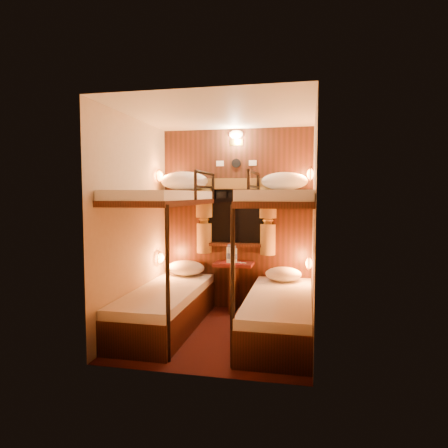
% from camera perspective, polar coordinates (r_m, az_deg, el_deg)
% --- Properties ---
extents(floor, '(2.10, 2.10, 0.00)m').
position_cam_1_polar(floor, '(4.59, -0.61, -15.33)').
color(floor, '#37100F').
rests_on(floor, ground).
extents(ceiling, '(2.10, 2.10, 0.00)m').
position_cam_1_polar(ceiling, '(4.41, -0.64, 15.51)').
color(ceiling, silver).
rests_on(ceiling, wall_back).
extents(wall_back, '(2.40, 0.00, 2.40)m').
position_cam_1_polar(wall_back, '(5.37, 1.80, 0.64)').
color(wall_back, '#C6B293').
rests_on(wall_back, floor).
extents(wall_front, '(2.40, 0.00, 2.40)m').
position_cam_1_polar(wall_front, '(3.32, -4.55, -1.63)').
color(wall_front, '#C6B293').
rests_on(wall_front, floor).
extents(wall_left, '(0.00, 2.40, 2.40)m').
position_cam_1_polar(wall_left, '(4.66, -12.73, -0.03)').
color(wall_left, '#C6B293').
rests_on(wall_left, floor).
extents(wall_right, '(0.00, 2.40, 2.40)m').
position_cam_1_polar(wall_right, '(4.24, 12.70, -0.45)').
color(wall_right, '#C6B293').
rests_on(wall_right, floor).
extents(back_panel, '(2.00, 0.03, 2.40)m').
position_cam_1_polar(back_panel, '(5.35, 1.77, 0.63)').
color(back_panel, '#311B0D').
rests_on(back_panel, floor).
extents(bunk_left, '(0.72, 1.90, 1.82)m').
position_cam_1_polar(bunk_left, '(4.68, -8.28, -7.89)').
color(bunk_left, '#311B0D').
rests_on(bunk_left, floor).
extents(bunk_right, '(0.72, 1.90, 1.82)m').
position_cam_1_polar(bunk_right, '(4.41, 7.92, -8.63)').
color(bunk_right, '#311B0D').
rests_on(bunk_right, floor).
extents(window, '(1.00, 0.12, 0.79)m').
position_cam_1_polar(window, '(5.32, 1.72, 0.40)').
color(window, black).
rests_on(window, back_panel).
extents(curtains, '(1.10, 0.22, 1.00)m').
position_cam_1_polar(curtains, '(5.28, 1.65, 1.27)').
color(curtains, olive).
rests_on(curtains, back_panel).
extents(back_fixtures, '(0.54, 0.09, 0.48)m').
position_cam_1_polar(back_fixtures, '(5.35, 1.73, 11.85)').
color(back_fixtures, black).
rests_on(back_fixtures, back_panel).
extents(reading_lamps, '(2.00, 0.20, 1.25)m').
position_cam_1_polar(reading_lamps, '(5.02, 1.10, 0.84)').
color(reading_lamps, orange).
rests_on(reading_lamps, wall_left).
extents(table, '(0.50, 0.34, 0.66)m').
position_cam_1_polar(table, '(5.28, 1.40, -8.04)').
color(table, '#551313').
rests_on(table, floor).
extents(bottle_left, '(0.07, 0.07, 0.25)m').
position_cam_1_polar(bottle_left, '(5.18, 0.73, -4.43)').
color(bottle_left, '#99BFE5').
rests_on(bottle_left, table).
extents(bottle_right, '(0.07, 0.07, 0.23)m').
position_cam_1_polar(bottle_right, '(5.18, 1.54, -4.53)').
color(bottle_right, '#99BFE5').
rests_on(bottle_right, table).
extents(sachet_a, '(0.10, 0.09, 0.01)m').
position_cam_1_polar(sachet_a, '(5.19, 2.70, -5.58)').
color(sachet_a, silver).
rests_on(sachet_a, table).
extents(sachet_b, '(0.08, 0.07, 0.01)m').
position_cam_1_polar(sachet_b, '(5.23, 2.06, -5.50)').
color(sachet_b, silver).
rests_on(sachet_b, table).
extents(pillow_lower_left, '(0.51, 0.36, 0.20)m').
position_cam_1_polar(pillow_lower_left, '(5.40, -5.46, -6.25)').
color(pillow_lower_left, silver).
rests_on(pillow_lower_left, bunk_left).
extents(pillow_lower_right, '(0.45, 0.32, 0.18)m').
position_cam_1_polar(pillow_lower_right, '(5.07, 8.47, -7.09)').
color(pillow_lower_right, silver).
rests_on(pillow_lower_right, bunk_right).
extents(pillow_upper_left, '(0.63, 0.45, 0.25)m').
position_cam_1_polar(pillow_upper_left, '(5.27, -5.69, 6.12)').
color(pillow_upper_left, silver).
rests_on(pillow_upper_left, bunk_left).
extents(pillow_upper_right, '(0.57, 0.41, 0.22)m').
position_cam_1_polar(pillow_upper_right, '(4.98, 8.62, 6.06)').
color(pillow_upper_right, silver).
rests_on(pillow_upper_right, bunk_right).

